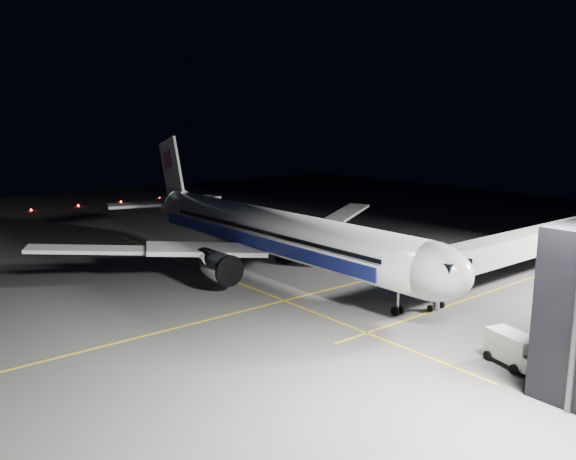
# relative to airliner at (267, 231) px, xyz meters

# --- Properties ---
(ground) EXTENTS (200.00, 200.00, 0.00)m
(ground) POSITION_rel_airliner_xyz_m (1.08, 0.00, -5.16)
(ground) COLOR #4C4C4F
(ground) RESTS_ON ground
(guide_line_main) EXTENTS (0.25, 80.00, 0.01)m
(guide_line_main) POSITION_rel_airliner_xyz_m (11.08, 0.00, -5.16)
(guide_line_main) COLOR gold
(guide_line_main) RESTS_ON ground
(guide_line_cross) EXTENTS (70.00, 0.25, 0.01)m
(guide_line_cross) POSITION_rel_airliner_xyz_m (1.08, -6.00, -5.16)
(guide_line_cross) COLOR gold
(guide_line_cross) RESTS_ON ground
(guide_line_side) EXTENTS (0.25, 40.00, 0.01)m
(guide_line_side) POSITION_rel_airliner_xyz_m (23.08, 10.00, -5.16)
(guide_line_side) COLOR gold
(guide_line_side) RESTS_ON ground
(airliner) EXTENTS (61.48, 54.22, 16.64)m
(airliner) POSITION_rel_airliner_xyz_m (0.00, 0.00, 0.00)
(airliner) COLOR silver
(airliner) RESTS_ON ground
(jet_bridge) EXTENTS (3.60, 34.40, 6.30)m
(jet_bridge) POSITION_rel_airliner_xyz_m (23.08, 18.06, -0.58)
(jet_bridge) COLOR #B2B2B7
(jet_bridge) RESTS_ON ground
(taxiway_lights) EXTENTS (0.44, 60.44, 0.44)m
(taxiway_lights) POSITION_rel_airliner_xyz_m (-70.92, 0.00, -4.94)
(taxiway_lights) COLOR #FF140A
(taxiway_lights) RESTS_ON ground
(service_truck) EXTENTS (5.47, 3.32, 2.62)m
(service_truck) POSITION_rel_airliner_xyz_m (35.29, -2.26, -3.76)
(service_truck) COLOR silver
(service_truck) RESTS_ON ground
(baggage_tug) EXTENTS (2.54, 2.14, 1.69)m
(baggage_tug) POSITION_rel_airliner_xyz_m (-1.00, 17.53, -4.38)
(baggage_tug) COLOR black
(baggage_tug) RESTS_ON ground
(safety_cone_a) EXTENTS (0.44, 0.44, 0.66)m
(safety_cone_a) POSITION_rel_airliner_xyz_m (6.02, 12.76, -4.84)
(safety_cone_a) COLOR red
(safety_cone_a) RESTS_ON ground
(safety_cone_b) EXTENTS (0.41, 0.41, 0.61)m
(safety_cone_b) POSITION_rel_airliner_xyz_m (3.07, 14.00, -4.86)
(safety_cone_b) COLOR red
(safety_cone_b) RESTS_ON ground
(safety_cone_c) EXTENTS (0.37, 0.37, 0.55)m
(safety_cone_c) POSITION_rel_airliner_xyz_m (-0.91, 5.64, -4.89)
(safety_cone_c) COLOR red
(safety_cone_c) RESTS_ON ground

